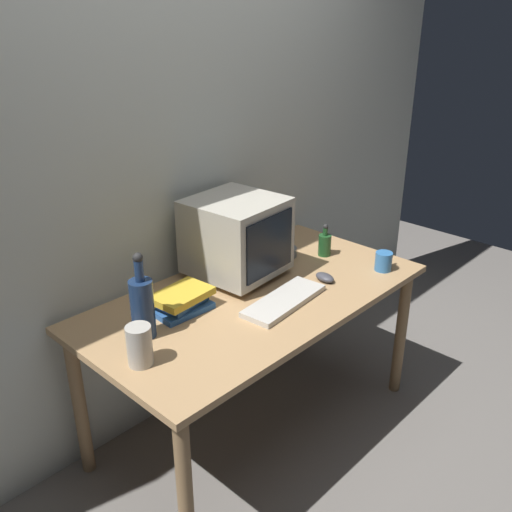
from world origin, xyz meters
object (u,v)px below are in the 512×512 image
mug (384,261)px  keyboard (284,301)px  bottle_short (325,244)px  bottle_tall (142,306)px  book_stack (182,301)px  cd_spindle (285,252)px  metal_canister (140,345)px  crt_monitor (236,237)px  computer_mouse (325,277)px

mug → keyboard: bearing=167.4°
keyboard → bottle_short: 0.55m
bottle_tall → mug: bearing=-17.0°
book_stack → cd_spindle: 0.71m
mug → cd_spindle: 0.49m
bottle_tall → metal_canister: 0.19m
keyboard → cd_spindle: size_ratio=3.50×
book_stack → cd_spindle: (0.71, 0.05, -0.02)m
bottle_tall → crt_monitor: bearing=10.8°
mug → bottle_tall: bearing=163.0°
cd_spindle → metal_canister: 1.08m
computer_mouse → bottle_short: (0.23, 0.18, 0.04)m
computer_mouse → book_stack: (-0.62, 0.26, 0.03)m
keyboard → bottle_tall: bearing=153.1°
keyboard → crt_monitor: bearing=75.8°
crt_monitor → computer_mouse: 0.44m
cd_spindle → computer_mouse: bearing=-105.3°
computer_mouse → bottle_short: size_ratio=0.60×
computer_mouse → mug: bearing=-15.9°
metal_canister → mug: bearing=-9.4°
keyboard → bottle_short: (0.52, 0.18, 0.05)m
keyboard → book_stack: book_stack is taller
keyboard → cd_spindle: cd_spindle is taller
bottle_tall → mug: 1.18m
book_stack → metal_canister: (-0.34, -0.19, 0.03)m
computer_mouse → bottle_tall: size_ratio=0.29×
book_stack → mug: (0.91, -0.39, 0.00)m
bottle_short → keyboard: bearing=-160.8°
keyboard → metal_canister: 0.68m
keyboard → metal_canister: metal_canister is taller
bottle_short → cd_spindle: 0.20m
bottle_short → metal_canister: bearing=-175.1°
crt_monitor → bottle_short: bearing=-18.4°
computer_mouse → bottle_tall: 0.88m
crt_monitor → computer_mouse: (0.23, -0.33, -0.17)m
computer_mouse → book_stack: size_ratio=0.40×
computer_mouse → cd_spindle: (0.09, 0.32, 0.00)m
book_stack → bottle_tall: bearing=-168.4°
bottle_tall → bottle_short: size_ratio=2.07×
keyboard → computer_mouse: bearing=-5.1°
keyboard → book_stack: size_ratio=1.67×
bottle_tall → cd_spindle: (0.93, 0.10, -0.11)m
keyboard → bottle_tall: size_ratio=1.22×
crt_monitor → bottle_tall: bearing=-169.2°
bottle_tall → keyboard: bearing=-21.4°
keyboard → metal_canister: size_ratio=2.80×
book_stack → computer_mouse: bearing=-22.9°
computer_mouse → book_stack: bearing=165.4°
computer_mouse → metal_canister: bearing=-176.2°
crt_monitor → book_stack: 0.42m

